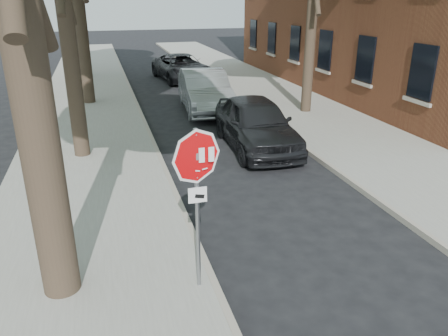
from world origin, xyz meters
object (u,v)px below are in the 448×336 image
object	(u,v)px
stop_sign	(197,180)
car_b	(205,91)
car_d	(182,68)
car_a	(256,123)

from	to	relation	value
stop_sign	car_b	distance (m)	12.05
car_d	stop_sign	bearing A→B (deg)	-106.52
car_d	car_b	bearing A→B (deg)	-99.68
car_a	car_d	world-z (taller)	car_a
stop_sign	car_d	xyz separation A→B (m)	(3.30, 18.80, -1.23)
car_a	stop_sign	bearing A→B (deg)	-114.40
car_a	car_b	xyz separation A→B (m)	(-0.39, 5.10, 0.03)
stop_sign	car_b	size ratio (longest dim) A/B	0.53
car_d	car_a	bearing A→B (deg)	-96.57
car_a	car_d	distance (m)	12.26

